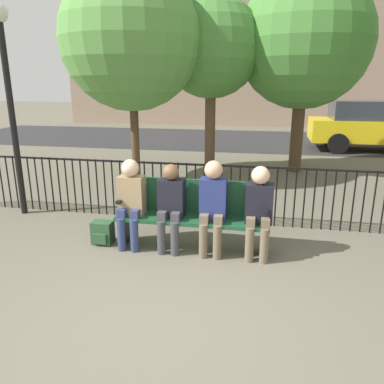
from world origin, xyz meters
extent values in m
plane|color=#605B4C|center=(0.00, 0.00, 0.00)|extent=(80.00, 80.00, 0.00)
cube|color=#194728|center=(0.00, 1.60, 0.42)|extent=(2.02, 0.45, 0.05)
cube|color=#194728|center=(0.00, 1.80, 0.69)|extent=(2.02, 0.05, 0.47)
cube|color=black|center=(-0.95, 1.60, 0.20)|extent=(0.06, 0.38, 0.40)
cube|color=black|center=(0.95, 1.60, 0.20)|extent=(0.06, 0.38, 0.40)
cube|color=black|center=(-0.95, 1.60, 0.65)|extent=(0.06, 0.38, 0.04)
cube|color=black|center=(0.95, 1.60, 0.65)|extent=(0.06, 0.38, 0.04)
cylinder|color=navy|center=(-0.91, 1.38, 0.23)|extent=(0.11, 0.11, 0.45)
cylinder|color=navy|center=(-0.73, 1.38, 0.23)|extent=(0.11, 0.11, 0.45)
cube|color=navy|center=(-0.91, 1.48, 0.50)|extent=(0.11, 0.20, 0.12)
cube|color=navy|center=(-0.73, 1.48, 0.50)|extent=(0.11, 0.20, 0.12)
cube|color=#997F59|center=(-0.82, 1.60, 0.71)|extent=(0.34, 0.22, 0.52)
sphere|color=beige|center=(-0.82, 1.58, 1.09)|extent=(0.23, 0.23, 0.23)
cylinder|color=#3D3D42|center=(-0.36, 1.38, 0.23)|extent=(0.11, 0.11, 0.45)
cylinder|color=#3D3D42|center=(-0.18, 1.38, 0.23)|extent=(0.11, 0.11, 0.45)
cube|color=#3D3D42|center=(-0.36, 1.48, 0.50)|extent=(0.11, 0.20, 0.12)
cube|color=#3D3D42|center=(-0.18, 1.48, 0.50)|extent=(0.11, 0.20, 0.12)
cube|color=black|center=(-0.27, 1.60, 0.70)|extent=(0.34, 0.22, 0.50)
sphere|color=brown|center=(-0.27, 1.58, 1.06)|extent=(0.21, 0.21, 0.21)
cylinder|color=brown|center=(0.19, 1.38, 0.23)|extent=(0.11, 0.11, 0.45)
cylinder|color=brown|center=(0.37, 1.38, 0.23)|extent=(0.11, 0.11, 0.45)
cube|color=brown|center=(0.19, 1.48, 0.50)|extent=(0.11, 0.20, 0.12)
cube|color=brown|center=(0.37, 1.48, 0.50)|extent=(0.11, 0.20, 0.12)
cube|color=navy|center=(0.28, 1.60, 0.72)|extent=(0.34, 0.22, 0.54)
sphere|color=tan|center=(0.28, 1.58, 1.11)|extent=(0.23, 0.23, 0.23)
cylinder|color=brown|center=(0.77, 1.38, 0.23)|extent=(0.11, 0.11, 0.45)
cylinder|color=brown|center=(0.95, 1.38, 0.23)|extent=(0.11, 0.11, 0.45)
cube|color=brown|center=(0.77, 1.48, 0.50)|extent=(0.11, 0.20, 0.12)
cube|color=brown|center=(0.95, 1.48, 0.50)|extent=(0.11, 0.20, 0.12)
cube|color=black|center=(0.86, 1.60, 0.70)|extent=(0.34, 0.22, 0.50)
sphere|color=beige|center=(0.86, 1.58, 1.07)|extent=(0.23, 0.23, 0.23)
cube|color=#284C2D|center=(-1.25, 1.55, 0.16)|extent=(0.28, 0.20, 0.32)
cube|color=#284C2D|center=(-1.25, 1.43, 0.11)|extent=(0.20, 0.04, 0.14)
cylinder|color=black|center=(-3.66, 2.68, 0.47)|extent=(0.02, 0.02, 0.95)
cylinder|color=black|center=(-3.52, 2.68, 0.47)|extent=(0.02, 0.02, 0.95)
cylinder|color=black|center=(-3.38, 2.68, 0.47)|extent=(0.02, 0.02, 0.95)
cylinder|color=black|center=(-3.24, 2.68, 0.47)|extent=(0.02, 0.02, 0.95)
cylinder|color=black|center=(-3.10, 2.68, 0.47)|extent=(0.02, 0.02, 0.95)
cylinder|color=black|center=(-2.96, 2.68, 0.47)|extent=(0.02, 0.02, 0.95)
cylinder|color=black|center=(-2.82, 2.68, 0.47)|extent=(0.02, 0.02, 0.95)
cylinder|color=black|center=(-2.68, 2.68, 0.47)|extent=(0.02, 0.02, 0.95)
cylinder|color=black|center=(-2.54, 2.68, 0.47)|extent=(0.02, 0.02, 0.95)
cylinder|color=black|center=(-2.40, 2.68, 0.47)|extent=(0.02, 0.02, 0.95)
cylinder|color=black|center=(-2.26, 2.68, 0.47)|extent=(0.02, 0.02, 0.95)
cylinder|color=black|center=(-2.12, 2.68, 0.47)|extent=(0.02, 0.02, 0.95)
cylinder|color=black|center=(-1.98, 2.68, 0.47)|extent=(0.02, 0.02, 0.95)
cylinder|color=black|center=(-1.84, 2.68, 0.47)|extent=(0.02, 0.02, 0.95)
cylinder|color=black|center=(-1.70, 2.68, 0.47)|extent=(0.02, 0.02, 0.95)
cylinder|color=black|center=(-1.56, 2.68, 0.47)|extent=(0.02, 0.02, 0.95)
cylinder|color=black|center=(-1.42, 2.68, 0.47)|extent=(0.02, 0.02, 0.95)
cylinder|color=black|center=(-1.28, 2.68, 0.47)|extent=(0.02, 0.02, 0.95)
cylinder|color=black|center=(-1.14, 2.68, 0.47)|extent=(0.02, 0.02, 0.95)
cylinder|color=black|center=(-1.00, 2.68, 0.47)|extent=(0.02, 0.02, 0.95)
cylinder|color=black|center=(-0.86, 2.68, 0.47)|extent=(0.02, 0.02, 0.95)
cylinder|color=black|center=(-0.72, 2.68, 0.47)|extent=(0.02, 0.02, 0.95)
cylinder|color=black|center=(-0.58, 2.68, 0.47)|extent=(0.02, 0.02, 0.95)
cylinder|color=black|center=(-0.44, 2.68, 0.47)|extent=(0.02, 0.02, 0.95)
cylinder|color=black|center=(-0.30, 2.68, 0.47)|extent=(0.02, 0.02, 0.95)
cylinder|color=black|center=(-0.16, 2.68, 0.47)|extent=(0.02, 0.02, 0.95)
cylinder|color=black|center=(-0.02, 2.68, 0.47)|extent=(0.02, 0.02, 0.95)
cylinder|color=black|center=(0.12, 2.68, 0.47)|extent=(0.02, 0.02, 0.95)
cylinder|color=black|center=(0.26, 2.68, 0.47)|extent=(0.02, 0.02, 0.95)
cylinder|color=black|center=(0.40, 2.68, 0.47)|extent=(0.02, 0.02, 0.95)
cylinder|color=black|center=(0.54, 2.68, 0.47)|extent=(0.02, 0.02, 0.95)
cylinder|color=black|center=(0.68, 2.68, 0.47)|extent=(0.02, 0.02, 0.95)
cylinder|color=black|center=(0.82, 2.68, 0.47)|extent=(0.02, 0.02, 0.95)
cylinder|color=black|center=(0.96, 2.68, 0.47)|extent=(0.02, 0.02, 0.95)
cylinder|color=black|center=(1.10, 2.68, 0.47)|extent=(0.02, 0.02, 0.95)
cylinder|color=black|center=(1.24, 2.68, 0.47)|extent=(0.02, 0.02, 0.95)
cylinder|color=black|center=(1.38, 2.68, 0.47)|extent=(0.02, 0.02, 0.95)
cylinder|color=black|center=(1.52, 2.68, 0.47)|extent=(0.02, 0.02, 0.95)
cylinder|color=black|center=(1.66, 2.68, 0.47)|extent=(0.02, 0.02, 0.95)
cylinder|color=black|center=(1.80, 2.68, 0.47)|extent=(0.02, 0.02, 0.95)
cylinder|color=black|center=(1.94, 2.68, 0.47)|extent=(0.02, 0.02, 0.95)
cylinder|color=black|center=(2.08, 2.68, 0.47)|extent=(0.02, 0.02, 0.95)
cylinder|color=black|center=(2.22, 2.68, 0.47)|extent=(0.02, 0.02, 0.95)
cylinder|color=black|center=(2.36, 2.68, 0.47)|extent=(0.02, 0.02, 0.95)
cylinder|color=black|center=(2.50, 2.68, 0.47)|extent=(0.02, 0.02, 0.95)
cylinder|color=black|center=(2.64, 2.68, 0.47)|extent=(0.02, 0.02, 0.95)
cube|color=black|center=(0.00, 2.68, 0.93)|extent=(9.00, 0.03, 0.03)
cylinder|color=#4C3823|center=(1.65, 6.71, 1.12)|extent=(0.31, 0.31, 2.24)
sphere|color=#478438|center=(1.65, 6.71, 3.10)|extent=(3.12, 3.12, 3.12)
cylinder|color=brown|center=(-0.45, 6.09, 1.16)|extent=(0.25, 0.25, 2.32)
sphere|color=#478438|center=(-0.45, 6.09, 2.95)|extent=(2.31, 2.31, 2.31)
cylinder|color=#4C3823|center=(-1.98, 5.02, 1.11)|extent=(0.18, 0.18, 2.22)
sphere|color=#569342|center=(-1.98, 5.02, 3.03)|extent=(2.95, 2.95, 2.95)
cylinder|color=black|center=(-3.12, 2.47, 1.54)|extent=(0.10, 0.10, 3.08)
cube|color=#2B2B2D|center=(0.00, 12.00, 0.00)|extent=(24.00, 6.00, 0.01)
cube|color=yellow|center=(4.44, 10.35, 0.67)|extent=(4.20, 1.70, 0.70)
cube|color=#2D333D|center=(4.13, 10.35, 1.32)|extent=(2.31, 1.56, 0.60)
cylinder|color=black|center=(3.14, 9.48, 0.32)|extent=(0.64, 0.20, 0.64)
cylinder|color=black|center=(3.14, 11.22, 0.32)|extent=(0.64, 0.20, 0.64)
cube|color=gray|center=(0.00, 20.00, 6.16)|extent=(20.00, 6.00, 12.32)
camera|label=1|loc=(0.91, -2.95, 2.15)|focal=35.00mm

